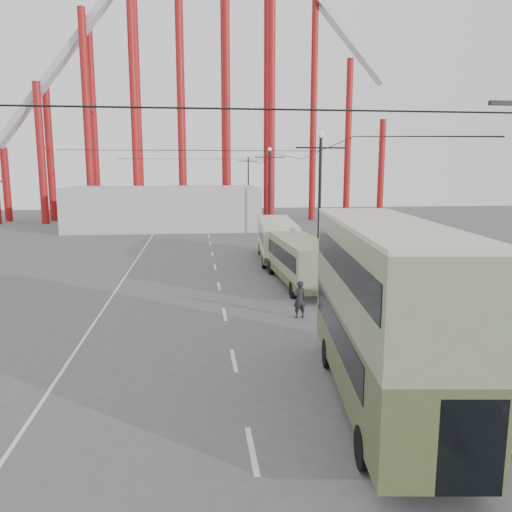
{
  "coord_description": "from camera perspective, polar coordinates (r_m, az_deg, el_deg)",
  "views": [
    {
      "loc": [
        -2.26,
        -13.35,
        6.87
      ],
      "look_at": [
        0.43,
        9.1,
        3.0
      ],
      "focal_mm": 35.0,
      "sensor_mm": 36.0,
      "label": 1
    }
  ],
  "objects": [
    {
      "name": "fairground_shed",
      "position": [
        60.63,
        -10.39,
        5.42
      ],
      "size": [
        22.0,
        10.0,
        5.0
      ],
      "primitive_type": "cube",
      "color": "#AAAAA5",
      "rests_on": "ground"
    },
    {
      "name": "double_decker_bus",
      "position": [
        14.9,
        14.34,
        -5.41
      ],
      "size": [
        3.78,
        10.41,
        5.46
      ],
      "rotation": [
        0.0,
        0.0,
        -0.12
      ],
      "color": "#404827",
      "rests_on": "ground"
    },
    {
      "name": "ground",
      "position": [
        15.19,
        2.59,
        -17.19
      ],
      "size": [
        160.0,
        160.0,
        0.0
      ],
      "primitive_type": "plane",
      "color": "#4F4F51",
      "rests_on": "ground"
    },
    {
      "name": "single_decker_green",
      "position": [
        30.55,
        4.73,
        -0.21
      ],
      "size": [
        2.7,
        10.24,
        2.87
      ],
      "rotation": [
        0.0,
        0.0,
        0.04
      ],
      "color": "#6C7958",
      "rests_on": "ground"
    },
    {
      "name": "lamp_post_distant",
      "position": [
        75.79,
        -0.88,
        8.05
      ],
      "size": [
        3.2,
        0.44,
        9.32
      ],
      "color": "black",
      "rests_on": "ground"
    },
    {
      "name": "single_decker_cream",
      "position": [
        38.49,
        2.37,
        2.06
      ],
      "size": [
        3.33,
        10.16,
        3.11
      ],
      "rotation": [
        0.0,
        0.0,
        -0.08
      ],
      "color": "beige",
      "rests_on": "ground"
    },
    {
      "name": "lamp_post_mid",
      "position": [
        32.4,
        7.26,
        5.75
      ],
      "size": [
        3.2,
        0.44,
        9.32
      ],
      "color": "black",
      "rests_on": "ground"
    },
    {
      "name": "road_markings",
      "position": [
        33.79,
        -4.31,
        -2.04
      ],
      "size": [
        12.52,
        120.0,
        0.01
      ],
      "color": "silver",
      "rests_on": "ground"
    },
    {
      "name": "roller_coaster",
      "position": [
        72.06,
        -7.4,
        22.5
      ],
      "size": [
        52.95,
        5.0,
        55.48
      ],
      "color": "maroon",
      "rests_on": "ground"
    },
    {
      "name": "lamp_post_far",
      "position": [
        53.97,
        1.56,
        7.38
      ],
      "size": [
        3.2,
        0.44,
        9.32
      ],
      "color": "black",
      "rests_on": "ground"
    },
    {
      "name": "pedestrian",
      "position": [
        23.66,
        4.98,
        -4.96
      ],
      "size": [
        0.74,
        0.58,
        1.79
      ],
      "primitive_type": "imported",
      "rotation": [
        0.0,
        0.0,
        3.39
      ],
      "color": "black",
      "rests_on": "ground"
    }
  ]
}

